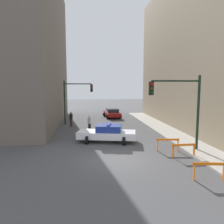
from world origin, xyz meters
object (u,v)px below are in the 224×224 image
object	(u,v)px
traffic_light_near	(183,101)
police_car	(107,133)
barrier_mid	(209,168)
barrier_corner	(168,143)
pedestrian_crossing	(89,123)
pedestrian_corner	(71,119)
barrier_back	(184,148)
parked_car_near	(112,113)
traffic_light_far	(74,96)

from	to	relation	value
traffic_light_near	police_car	xyz separation A→B (m)	(-4.90, 3.22, -2.81)
barrier_mid	barrier_corner	xyz separation A→B (m)	(-0.25, 4.85, 0.00)
police_car	barrier_mid	size ratio (longest dim) A/B	3.14
pedestrian_crossing	barrier_mid	bearing A→B (deg)	172.68
pedestrian_crossing	pedestrian_corner	world-z (taller)	same
barrier_mid	barrier_back	distance (m)	3.41
police_car	parked_car_near	distance (m)	13.65
police_car	barrier_corner	bearing A→B (deg)	-115.28
pedestrian_crossing	pedestrian_corner	distance (m)	3.70
parked_car_near	barrier_mid	world-z (taller)	parked_car_near
pedestrian_crossing	barrier_mid	distance (m)	13.27
barrier_back	barrier_corner	bearing A→B (deg)	109.76
pedestrian_crossing	barrier_back	world-z (taller)	pedestrian_crossing
traffic_light_far	barrier_corner	distance (m)	14.12
pedestrian_crossing	barrier_back	bearing A→B (deg)	-178.00
pedestrian_crossing	barrier_corner	bearing A→B (deg)	-175.52
pedestrian_corner	barrier_mid	size ratio (longest dim) A/B	1.04
parked_car_near	barrier_corner	world-z (taller)	parked_car_near
police_car	pedestrian_corner	size ratio (longest dim) A/B	3.00
barrier_mid	police_car	bearing A→B (deg)	118.24
pedestrian_crossing	barrier_corner	size ratio (longest dim) A/B	1.04
traffic_light_near	barrier_back	xyz separation A→B (m)	(-0.38, -1.28, -2.91)
police_car	pedestrian_corner	bearing A→B (deg)	37.43
barrier_mid	barrier_corner	bearing A→B (deg)	92.90
traffic_light_near	pedestrian_corner	size ratio (longest dim) A/B	3.13
pedestrian_crossing	barrier_mid	size ratio (longest dim) A/B	1.04
barrier_corner	pedestrian_corner	bearing A→B (deg)	125.82
barrier_corner	parked_car_near	bearing A→B (deg)	96.92
traffic_light_far	traffic_light_near	bearing A→B (deg)	-56.28
police_car	traffic_light_near	bearing A→B (deg)	-111.24
barrier_corner	barrier_mid	bearing A→B (deg)	-87.10
pedestrian_corner	barrier_corner	xyz separation A→B (m)	(7.41, -10.27, -0.24)
barrier_back	traffic_light_near	bearing A→B (deg)	73.49
pedestrian_corner	barrier_back	bearing A→B (deg)	115.60
traffic_light_near	barrier_back	distance (m)	3.21
parked_car_near	barrier_back	distance (m)	18.19
traffic_light_near	police_car	size ratio (longest dim) A/B	1.04
traffic_light_far	police_car	distance (m)	9.73
barrier_back	parked_car_near	bearing A→B (deg)	97.99
traffic_light_near	traffic_light_far	xyz separation A→B (m)	(-8.03, 12.03, -0.13)
police_car	barrier_corner	xyz separation A→B (m)	(4.00, -3.05, -0.11)
police_car	pedestrian_crossing	world-z (taller)	pedestrian_crossing
barrier_back	barrier_corner	xyz separation A→B (m)	(-0.52, 1.45, 0.00)
police_car	parked_car_near	bearing A→B (deg)	3.73
police_car	parked_car_near	world-z (taller)	police_car
traffic_light_far	barrier_mid	size ratio (longest dim) A/B	3.27
traffic_light_far	pedestrian_crossing	world-z (taller)	traffic_light_far
police_car	barrier_corner	distance (m)	5.03
pedestrian_crossing	pedestrian_corner	bearing A→B (deg)	0.76
traffic_light_near	barrier_corner	xyz separation A→B (m)	(-0.90, 0.17, -2.91)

